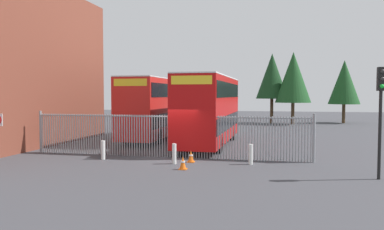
{
  "coord_description": "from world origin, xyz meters",
  "views": [
    {
      "loc": [
        5.18,
        -19.0,
        3.25
      ],
      "look_at": [
        0.0,
        4.0,
        2.0
      ],
      "focal_mm": 35.71,
      "sensor_mm": 36.0,
      "label": 1
    }
  ],
  "objects_px": {
    "bollard_near_right": "(251,154)",
    "traffic_light_kerbside": "(381,102)",
    "traffic_cone_by_gate": "(191,156)",
    "traffic_cone_mid_forecourt": "(183,163)",
    "double_decker_bus_behind_fence_left": "(210,108)",
    "double_decker_bus_near_gate": "(158,106)",
    "bollard_center_front": "(174,154)",
    "bollard_near_left": "(103,150)"
  },
  "relations": [
    {
      "from": "double_decker_bus_near_gate",
      "to": "bollard_near_left",
      "type": "height_order",
      "value": "double_decker_bus_near_gate"
    },
    {
      "from": "bollard_center_front",
      "to": "traffic_cone_mid_forecourt",
      "type": "bearing_deg",
      "value": -59.53
    },
    {
      "from": "double_decker_bus_near_gate",
      "to": "bollard_center_front",
      "type": "height_order",
      "value": "double_decker_bus_near_gate"
    },
    {
      "from": "bollard_center_front",
      "to": "traffic_cone_by_gate",
      "type": "bearing_deg",
      "value": 40.1
    },
    {
      "from": "bollard_near_right",
      "to": "traffic_cone_by_gate",
      "type": "xyz_separation_m",
      "value": [
        -2.85,
        -0.06,
        -0.19
      ]
    },
    {
      "from": "traffic_cone_mid_forecourt",
      "to": "traffic_light_kerbside",
      "type": "distance_m",
      "value": 8.28
    },
    {
      "from": "traffic_cone_by_gate",
      "to": "traffic_cone_mid_forecourt",
      "type": "relative_size",
      "value": 1.0
    },
    {
      "from": "bollard_near_left",
      "to": "bollard_center_front",
      "type": "height_order",
      "value": "same"
    },
    {
      "from": "bollard_near_right",
      "to": "double_decker_bus_near_gate",
      "type": "bearing_deg",
      "value": 129.09
    },
    {
      "from": "double_decker_bus_near_gate",
      "to": "double_decker_bus_behind_fence_left",
      "type": "relative_size",
      "value": 1.0
    },
    {
      "from": "double_decker_bus_near_gate",
      "to": "bollard_near_left",
      "type": "bearing_deg",
      "value": -89.14
    },
    {
      "from": "bollard_near_right",
      "to": "traffic_cone_by_gate",
      "type": "height_order",
      "value": "bollard_near_right"
    },
    {
      "from": "double_decker_bus_near_gate",
      "to": "traffic_cone_mid_forecourt",
      "type": "height_order",
      "value": "double_decker_bus_near_gate"
    },
    {
      "from": "bollard_near_right",
      "to": "traffic_light_kerbside",
      "type": "xyz_separation_m",
      "value": [
        5.03,
        -2.1,
        2.51
      ]
    },
    {
      "from": "double_decker_bus_near_gate",
      "to": "traffic_cone_by_gate",
      "type": "relative_size",
      "value": 18.32
    },
    {
      "from": "traffic_cone_by_gate",
      "to": "bollard_near_right",
      "type": "bearing_deg",
      "value": 1.17
    },
    {
      "from": "bollard_near_left",
      "to": "traffic_light_kerbside",
      "type": "distance_m",
      "value": 12.76
    },
    {
      "from": "double_decker_bus_near_gate",
      "to": "traffic_cone_by_gate",
      "type": "distance_m",
      "value": 10.58
    },
    {
      "from": "bollard_center_front",
      "to": "bollard_near_left",
      "type": "bearing_deg",
      "value": 173.94
    },
    {
      "from": "double_decker_bus_behind_fence_left",
      "to": "bollard_near_right",
      "type": "distance_m",
      "value": 7.37
    },
    {
      "from": "traffic_cone_by_gate",
      "to": "traffic_light_kerbside",
      "type": "bearing_deg",
      "value": -14.51
    },
    {
      "from": "double_decker_bus_behind_fence_left",
      "to": "bollard_center_front",
      "type": "xyz_separation_m",
      "value": [
        -0.46,
        -7.04,
        -1.95
      ]
    },
    {
      "from": "bollard_near_left",
      "to": "traffic_cone_by_gate",
      "type": "bearing_deg",
      "value": 2.09
    },
    {
      "from": "bollard_near_left",
      "to": "traffic_light_kerbside",
      "type": "relative_size",
      "value": 0.22
    },
    {
      "from": "double_decker_bus_near_gate",
      "to": "bollard_near_right",
      "type": "relative_size",
      "value": 11.38
    },
    {
      "from": "double_decker_bus_near_gate",
      "to": "traffic_cone_mid_forecourt",
      "type": "distance_m",
      "value": 12.22
    },
    {
      "from": "traffic_cone_by_gate",
      "to": "bollard_center_front",
      "type": "bearing_deg",
      "value": -139.9
    },
    {
      "from": "double_decker_bus_near_gate",
      "to": "traffic_light_kerbside",
      "type": "relative_size",
      "value": 2.51
    },
    {
      "from": "double_decker_bus_behind_fence_left",
      "to": "double_decker_bus_near_gate",
      "type": "bearing_deg",
      "value": 147.61
    },
    {
      "from": "bollard_center_front",
      "to": "traffic_cone_by_gate",
      "type": "xyz_separation_m",
      "value": [
        0.68,
        0.57,
        -0.19
      ]
    },
    {
      "from": "traffic_cone_by_gate",
      "to": "traffic_light_kerbside",
      "type": "relative_size",
      "value": 0.14
    },
    {
      "from": "bollard_center_front",
      "to": "double_decker_bus_behind_fence_left",
      "type": "bearing_deg",
      "value": 86.29
    },
    {
      "from": "double_decker_bus_behind_fence_left",
      "to": "traffic_light_kerbside",
      "type": "distance_m",
      "value": 11.76
    },
    {
      "from": "double_decker_bus_near_gate",
      "to": "bollard_center_front",
      "type": "distance_m",
      "value": 10.79
    },
    {
      "from": "traffic_cone_mid_forecourt",
      "to": "double_decker_bus_behind_fence_left",
      "type": "bearing_deg",
      "value": 91.9
    },
    {
      "from": "bollard_near_right",
      "to": "traffic_light_kerbside",
      "type": "bearing_deg",
      "value": -22.63
    },
    {
      "from": "bollard_center_front",
      "to": "traffic_cone_mid_forecourt",
      "type": "distance_m",
      "value": 1.45
    },
    {
      "from": "traffic_cone_by_gate",
      "to": "double_decker_bus_near_gate",
      "type": "bearing_deg",
      "value": 116.58
    },
    {
      "from": "double_decker_bus_behind_fence_left",
      "to": "bollard_near_left",
      "type": "bearing_deg",
      "value": -122.81
    },
    {
      "from": "double_decker_bus_behind_fence_left",
      "to": "traffic_light_kerbside",
      "type": "height_order",
      "value": "double_decker_bus_behind_fence_left"
    },
    {
      "from": "double_decker_bus_near_gate",
      "to": "traffic_cone_by_gate",
      "type": "height_order",
      "value": "double_decker_bus_near_gate"
    },
    {
      "from": "traffic_cone_mid_forecourt",
      "to": "bollard_near_left",
      "type": "bearing_deg",
      "value": 160.11
    }
  ]
}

